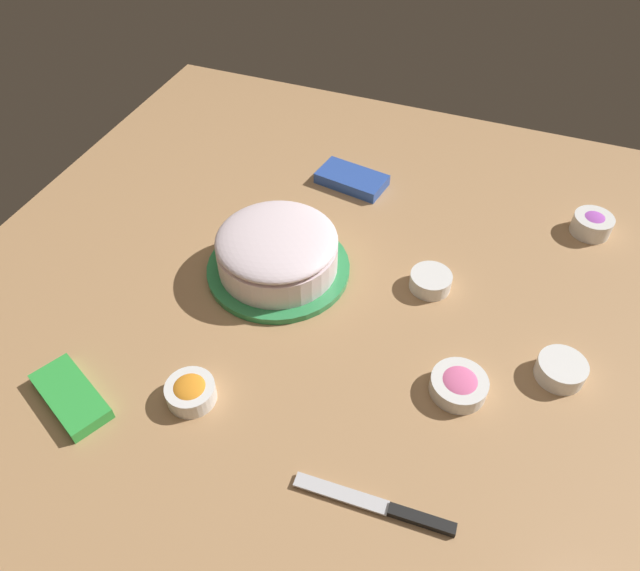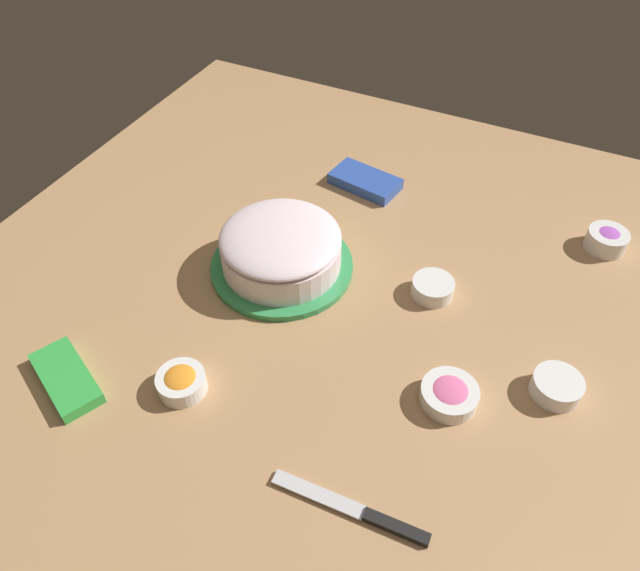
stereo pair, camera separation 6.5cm
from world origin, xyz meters
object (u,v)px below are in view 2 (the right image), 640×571
Objects in this scene: candy_box_upper at (66,378)px; spreading_knife at (363,513)px; candy_box_lower at (365,181)px; sprinkle_bowl_pink at (449,394)px; sprinkle_bowl_rainbow at (607,239)px; frosted_cake at (281,251)px; sprinkle_bowl_orange at (181,382)px; sprinkle_bowl_blue at (556,387)px; sprinkle_bowl_yellow at (433,288)px.

spreading_knife is at bearing -153.23° from candy_box_upper.
candy_box_lower is at bearing -82.26° from candy_box_upper.
sprinkle_bowl_pink is 0.63m from candy_box_upper.
sprinkle_bowl_rainbow is 0.53× the size of candy_box_upper.
frosted_cake is 3.46× the size of sprinkle_bowl_orange.
frosted_cake reaches higher than sprinkle_bowl_rainbow.
frosted_cake reaches higher than sprinkle_bowl_blue.
frosted_cake is at bearing -90.15° from candy_box_upper.
sprinkle_bowl_orange is (0.58, 0.66, -0.00)m from sprinkle_bowl_rainbow.
sprinkle_bowl_rainbow is 0.41m from sprinkle_bowl_blue.
candy_box_lower is at bearing -67.24° from spreading_knife.
candy_box_lower reaches higher than candy_box_upper.
sprinkle_bowl_yellow is at bearing 45.25° from sprinkle_bowl_rainbow.
sprinkle_bowl_yellow is at bearing -110.52° from candy_box_upper.
sprinkle_bowl_orange is 0.20m from candy_box_upper.
candy_box_upper reaches higher than spreading_knife.
frosted_cake is at bearing -6.54° from sprinkle_bowl_blue.
spreading_knife is 2.51× the size of sprinkle_bowl_pink.
candy_box_upper is at bearing 44.22° from sprinkle_bowl_rainbow.
sprinkle_bowl_blue is 1.01× the size of sprinkle_bowl_orange.
sprinkle_bowl_blue is (-0.54, 0.06, -0.03)m from frosted_cake.
frosted_cake reaches higher than sprinkle_bowl_yellow.
candy_box_upper is at bearing 22.21° from sprinkle_bowl_orange.
sprinkle_bowl_rainbow is (-0.57, -0.34, -0.02)m from frosted_cake.
sprinkle_bowl_blue is (-0.20, -0.32, 0.01)m from spreading_knife.
frosted_cake reaches higher than candy_box_lower.
sprinkle_bowl_rainbow is at bearing -107.21° from spreading_knife.
candy_box_upper is (0.74, 0.33, -0.01)m from sprinkle_bowl_blue.
sprinkle_bowl_blue is at bearing 153.40° from sprinkle_bowl_yellow.
spreading_knife is 2.89× the size of sprinkle_bowl_blue.
sprinkle_bowl_orange is (0.01, 0.32, -0.03)m from frosted_cake.
frosted_cake is 3.46× the size of sprinkle_bowl_rainbow.
sprinkle_bowl_blue reaches higher than spreading_knife.
sprinkle_bowl_blue is at bearing 151.97° from candy_box_lower.
sprinkle_bowl_rainbow is at bearing -93.35° from sprinkle_bowl_blue.
sprinkle_bowl_orange is 0.49m from sprinkle_bowl_yellow.
candy_box_lower is (0.52, 0.02, -0.01)m from sprinkle_bowl_rainbow.
spreading_knife is 0.38m from sprinkle_bowl_blue.
frosted_cake is 2.99× the size of sprinkle_bowl_pink.
spreading_knife is at bearing 72.79° from sprinkle_bowl_rainbow.
sprinkle_bowl_pink is (0.15, 0.09, -0.00)m from sprinkle_bowl_blue.
sprinkle_bowl_yellow is at bearing -26.60° from sprinkle_bowl_blue.
sprinkle_bowl_orange is at bearing -10.50° from spreading_knife.
candy_box_lower is 0.76m from candy_box_upper.
sprinkle_bowl_blue is 0.54× the size of candy_box_upper.
sprinkle_bowl_yellow is (0.28, 0.28, -0.01)m from sprinkle_bowl_rainbow.
sprinkle_bowl_rainbow is at bearing -131.02° from sprinkle_bowl_orange.
sprinkle_bowl_orange is 0.65m from candy_box_lower.
sprinkle_bowl_pink reaches higher than sprinkle_bowl_yellow.
sprinkle_bowl_rainbow is at bearing -168.20° from candy_box_lower.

